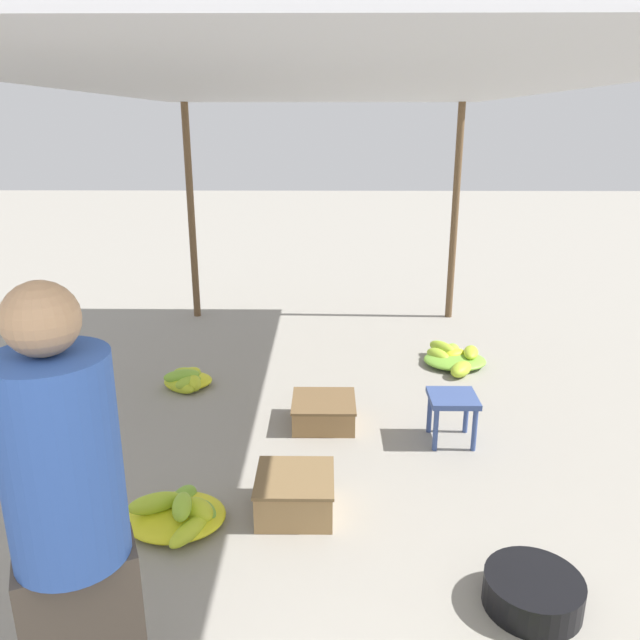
% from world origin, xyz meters
% --- Properties ---
extents(canopy_post_back_left, '(0.08, 0.08, 2.43)m').
position_xyz_m(canopy_post_back_left, '(-1.50, 5.89, 1.21)').
color(canopy_post_back_left, brown).
rests_on(canopy_post_back_left, ground).
extents(canopy_post_back_right, '(0.08, 0.08, 2.43)m').
position_xyz_m(canopy_post_back_right, '(1.50, 5.89, 1.21)').
color(canopy_post_back_right, brown).
rests_on(canopy_post_back_right, ground).
extents(canopy_tarp, '(3.40, 5.99, 0.04)m').
position_xyz_m(canopy_tarp, '(0.00, 3.09, 2.45)').
color(canopy_tarp, '#B2B2B7').
rests_on(canopy_tarp, canopy_post_front_left).
extents(vendor_foreground, '(0.50, 0.50, 1.78)m').
position_xyz_m(vendor_foreground, '(-0.80, 0.53, 0.92)').
color(vendor_foreground, '#4C4238').
rests_on(vendor_foreground, ground).
extents(stool, '(0.34, 0.34, 0.36)m').
position_xyz_m(stool, '(0.95, 2.84, 0.29)').
color(stool, '#384C84').
rests_on(stool, ground).
extents(basin_black, '(0.47, 0.47, 0.16)m').
position_xyz_m(basin_black, '(1.04, 1.22, 0.08)').
color(basin_black, black).
rests_on(basin_black, ground).
extents(banana_pile_left_0, '(0.43, 0.44, 0.17)m').
position_xyz_m(banana_pile_left_0, '(-1.17, 3.77, 0.08)').
color(banana_pile_left_0, '#82B835').
rests_on(banana_pile_left_0, ground).
extents(banana_pile_left_1, '(0.57, 0.61, 0.24)m').
position_xyz_m(banana_pile_left_1, '(-0.79, 1.83, 0.07)').
color(banana_pile_left_1, '#A8C82E').
rests_on(banana_pile_left_1, ground).
extents(banana_pile_right_0, '(0.59, 0.84, 0.17)m').
position_xyz_m(banana_pile_right_0, '(1.26, 4.35, 0.07)').
color(banana_pile_right_0, '#AECA2D').
rests_on(banana_pile_right_0, ground).
extents(crate_near, '(0.48, 0.48, 0.20)m').
position_xyz_m(crate_near, '(0.03, 3.10, 0.10)').
color(crate_near, olive).
rests_on(crate_near, ground).
extents(crate_mid, '(0.46, 0.46, 0.24)m').
position_xyz_m(crate_mid, '(-0.14, 1.97, 0.12)').
color(crate_mid, '#9E7A4C').
rests_on(crate_mid, ground).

